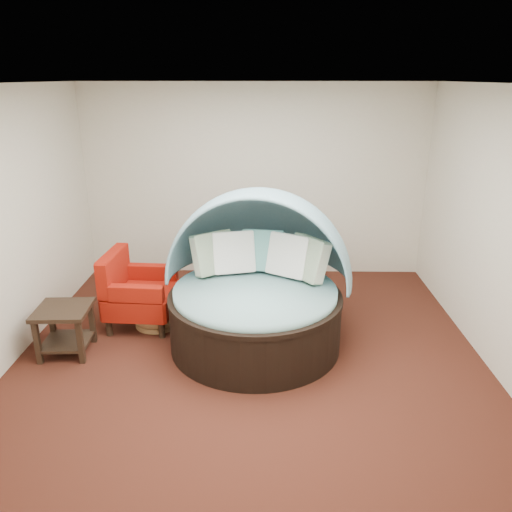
{
  "coord_description": "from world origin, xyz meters",
  "views": [
    {
      "loc": [
        0.16,
        -4.75,
        2.86
      ],
      "look_at": [
        0.06,
        0.6,
        0.93
      ],
      "focal_mm": 35.0,
      "sensor_mm": 36.0,
      "label": 1
    }
  ],
  "objects_px": {
    "red_armchair": "(136,292)",
    "side_table": "(65,324)",
    "canopy_daybed": "(257,275)",
    "pet_basket": "(157,316)"
  },
  "relations": [
    {
      "from": "red_armchair",
      "to": "side_table",
      "type": "distance_m",
      "value": 0.92
    },
    {
      "from": "canopy_daybed",
      "to": "side_table",
      "type": "relative_size",
      "value": 3.79
    },
    {
      "from": "pet_basket",
      "to": "side_table",
      "type": "bearing_deg",
      "value": -141.71
    },
    {
      "from": "canopy_daybed",
      "to": "side_table",
      "type": "distance_m",
      "value": 2.15
    },
    {
      "from": "red_armchair",
      "to": "pet_basket",
      "type": "bearing_deg",
      "value": -0.81
    },
    {
      "from": "canopy_daybed",
      "to": "red_armchair",
      "type": "distance_m",
      "value": 1.55
    },
    {
      "from": "pet_basket",
      "to": "side_table",
      "type": "xyz_separation_m",
      "value": [
        -0.85,
        -0.67,
        0.24
      ]
    },
    {
      "from": "canopy_daybed",
      "to": "side_table",
      "type": "xyz_separation_m",
      "value": [
        -2.07,
        -0.32,
        -0.46
      ]
    },
    {
      "from": "pet_basket",
      "to": "red_armchair",
      "type": "distance_m",
      "value": 0.39
    },
    {
      "from": "side_table",
      "to": "pet_basket",
      "type": "bearing_deg",
      "value": 38.29
    }
  ]
}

